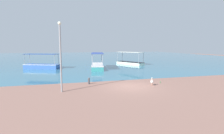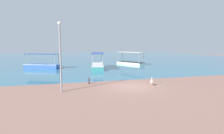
# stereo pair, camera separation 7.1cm
# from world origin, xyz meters

# --- Properties ---
(ground) EXTENTS (120.00, 120.00, 0.00)m
(ground) POSITION_xyz_m (0.00, 0.00, 0.00)
(ground) COLOR #865F53
(harbor_water) EXTENTS (110.00, 90.00, 0.00)m
(harbor_water) POSITION_xyz_m (0.00, 48.00, 0.00)
(harbor_water) COLOR teal
(harbor_water) RESTS_ON ground
(fishing_boat_center) EXTENTS (4.39, 6.54, 2.57)m
(fishing_boat_center) POSITION_xyz_m (7.20, 18.83, 0.49)
(fishing_boat_center) COLOR white
(fishing_boat_center) RESTS_ON harbor_water
(fishing_boat_far_right) EXTENTS (3.07, 7.25, 2.65)m
(fishing_boat_far_right) POSITION_xyz_m (-0.62, 13.74, 0.54)
(fishing_boat_far_right) COLOR teal
(fishing_boat_far_right) RESTS_ON harbor_water
(fishing_boat_near_right) EXTENTS (6.04, 3.81, 2.49)m
(fishing_boat_near_right) POSITION_xyz_m (-9.69, 16.26, 0.54)
(fishing_boat_near_right) COLOR #3A63B4
(fishing_boat_near_right) RESTS_ON harbor_water
(pelican) EXTENTS (0.52, 0.74, 0.80)m
(pelican) POSITION_xyz_m (2.21, -0.18, 0.38)
(pelican) COLOR #E0997A
(pelican) RESTS_ON ground
(lamp_post) EXTENTS (0.28, 0.28, 5.74)m
(lamp_post) POSITION_xyz_m (-6.21, -0.42, 3.23)
(lamp_post) COLOR gray
(lamp_post) RESTS_ON ground
(mooring_bollard) EXTENTS (0.22, 0.22, 0.67)m
(mooring_bollard) POSITION_xyz_m (-3.63, 2.02, 0.36)
(mooring_bollard) COLOR #47474C
(mooring_bollard) RESTS_ON ground
(glass_bottle) EXTENTS (0.07, 0.07, 0.27)m
(glass_bottle) POSITION_xyz_m (3.52, 0.52, 0.11)
(glass_bottle) COLOR #3F7F4C
(glass_bottle) RESTS_ON ground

